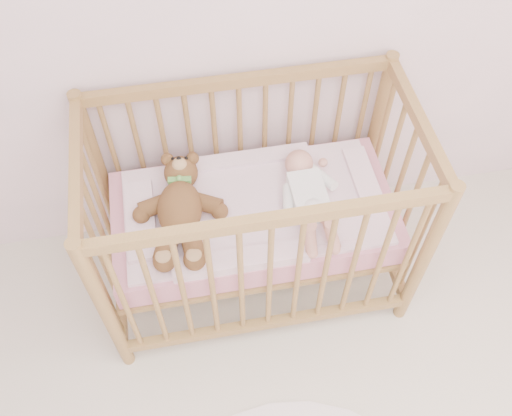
{
  "coord_description": "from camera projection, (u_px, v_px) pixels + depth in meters",
  "views": [
    {
      "loc": [
        -0.31,
        0.19,
        2.54
      ],
      "look_at": [
        -0.06,
        1.55,
        0.62
      ],
      "focal_mm": 40.0,
      "sensor_mm": 36.0,
      "label": 1
    }
  ],
  "objects": [
    {
      "name": "crib",
      "position": [
        254.0,
        215.0,
        2.49
      ],
      "size": [
        1.36,
        0.76,
        1.0
      ],
      "primitive_type": null,
      "color": "#A27744",
      "rests_on": "floor"
    },
    {
      "name": "mattress",
      "position": [
        254.0,
        217.0,
        2.5
      ],
      "size": [
        1.22,
        0.62,
        0.13
      ],
      "primitive_type": "cube",
      "color": "#D28391",
      "rests_on": "crib"
    },
    {
      "name": "teddy_bear",
      "position": [
        180.0,
        210.0,
        2.33
      ],
      "size": [
        0.48,
        0.63,
        0.16
      ],
      "primitive_type": null,
      "rotation": [
        0.0,
        0.0,
        -0.12
      ],
      "color": "brown",
      "rests_on": "blanket"
    },
    {
      "name": "baby",
      "position": [
        308.0,
        192.0,
        2.39
      ],
      "size": [
        0.27,
        0.56,
        0.13
      ],
      "primitive_type": null,
      "rotation": [
        0.0,
        0.0,
        0.01
      ],
      "color": "white",
      "rests_on": "blanket"
    },
    {
      "name": "blanket",
      "position": [
        254.0,
        207.0,
        2.44
      ],
      "size": [
        1.1,
        0.58,
        0.06
      ],
      "primitive_type": null,
      "color": "#F0A5C3",
      "rests_on": "mattress"
    }
  ]
}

